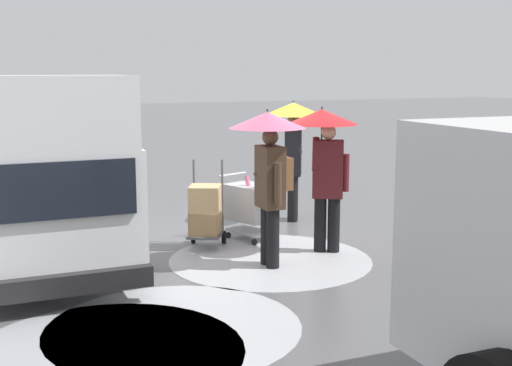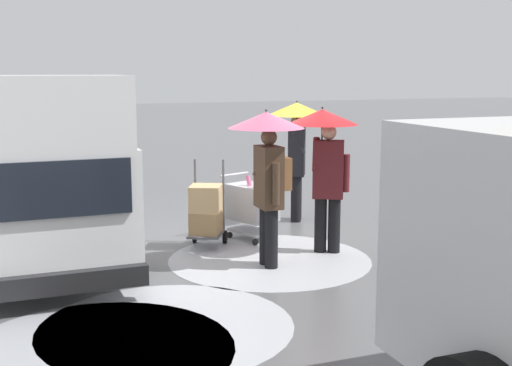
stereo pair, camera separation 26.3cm
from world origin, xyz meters
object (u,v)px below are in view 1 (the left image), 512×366
(shopping_cart_vendor, at_px, (250,204))
(hand_dolly_boxes, at_px, (205,211))
(pedestrian_black_side, at_px, (293,133))
(cargo_van_parked_right, at_px, (39,177))
(pedestrian_white_side, at_px, (324,145))
(pedestrian_pink_side, at_px, (269,152))

(shopping_cart_vendor, distance_m, hand_dolly_boxes, 0.85)
(shopping_cart_vendor, relative_size, pedestrian_black_side, 0.49)
(cargo_van_parked_right, distance_m, pedestrian_white_side, 4.08)
(shopping_cart_vendor, xyz_separation_m, pedestrian_white_side, (-0.71, 1.08, 1.02))
(pedestrian_pink_side, bearing_deg, pedestrian_white_side, -162.86)
(cargo_van_parked_right, distance_m, hand_dolly_boxes, 2.43)
(cargo_van_parked_right, distance_m, shopping_cart_vendor, 3.21)
(cargo_van_parked_right, xyz_separation_m, pedestrian_white_side, (-3.86, 1.26, 0.41))
(pedestrian_pink_side, bearing_deg, shopping_cart_vendor, -102.27)
(cargo_van_parked_right, relative_size, shopping_cart_vendor, 5.12)
(hand_dolly_boxes, height_order, pedestrian_black_side, pedestrian_black_side)
(cargo_van_parked_right, relative_size, pedestrian_white_side, 2.49)
(pedestrian_black_side, relative_size, pedestrian_white_side, 1.00)
(pedestrian_white_side, bearing_deg, cargo_van_parked_right, -18.14)
(shopping_cart_vendor, height_order, pedestrian_black_side, pedestrian_black_side)
(pedestrian_pink_side, relative_size, pedestrian_white_side, 1.00)
(pedestrian_white_side, bearing_deg, pedestrian_pink_side, 17.14)
(shopping_cart_vendor, bearing_deg, pedestrian_white_side, 123.39)
(pedestrian_pink_side, height_order, pedestrian_black_side, same)
(cargo_van_parked_right, bearing_deg, hand_dolly_boxes, 170.47)
(cargo_van_parked_right, xyz_separation_m, shopping_cart_vendor, (-3.15, 0.18, -0.61))
(hand_dolly_boxes, relative_size, pedestrian_black_side, 0.61)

